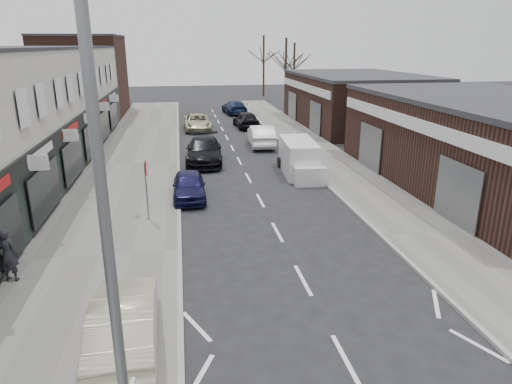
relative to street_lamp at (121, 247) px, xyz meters
name	(u,v)px	position (x,y,z in m)	size (l,w,h in m)	color
pavement_left	(133,164)	(-2.22, 22.80, -4.56)	(5.50, 64.00, 0.12)	slate
pavement_right	(324,157)	(10.28, 22.80, -4.56)	(3.50, 64.00, 0.12)	slate
brick_block_far	(84,77)	(-8.97, 45.80, -0.62)	(8.00, 10.00, 8.00)	#42241C
right_unit_near	(499,146)	(17.03, 14.80, -2.37)	(10.00, 18.00, 4.50)	#372019
right_unit_far	(356,101)	(17.03, 34.80, -2.37)	(10.00, 16.00, 4.50)	#372019
tree_far_a	(285,107)	(13.53, 48.80, -4.62)	(3.60, 3.60, 8.00)	#382D26
tree_far_b	(293,101)	(16.03, 54.80, -4.62)	(3.60, 3.60, 7.50)	#382D26
tree_far_c	(263,96)	(13.03, 60.80, -4.62)	(3.60, 3.60, 8.50)	#382D26
street_lamp	(121,247)	(0.00, 0.00, 0.00)	(2.23, 0.22, 8.00)	slate
warning_sign	(146,172)	(-0.63, 12.80, -2.42)	(0.12, 0.80, 2.70)	slate
white_van	(299,159)	(7.59, 19.15, -3.70)	(2.08, 5.14, 1.96)	white
sedan_on_pavement	(125,322)	(-0.70, 4.06, -3.79)	(1.50, 4.30, 1.42)	beige
pedestrian	(8,254)	(-4.65, 8.11, -3.61)	(0.65, 0.43, 1.78)	#222227
parked_car_left_a	(189,186)	(1.13, 15.67, -3.96)	(1.56, 3.88, 1.32)	#131239
parked_car_left_b	(204,151)	(2.26, 22.73, -3.83)	(2.22, 5.46, 1.58)	black
parked_car_left_c	(197,122)	(2.33, 34.63, -3.93)	(2.30, 4.98, 1.38)	#BCB896
parked_car_right_a	(261,136)	(6.73, 27.09, -3.83)	(1.66, 4.76, 1.57)	white
parked_car_right_b	(246,119)	(6.73, 35.06, -3.86)	(1.81, 4.49, 1.53)	black
parked_car_right_c	(234,107)	(6.73, 43.79, -3.88)	(2.06, 5.07, 1.47)	#141E3E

